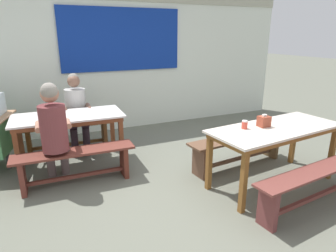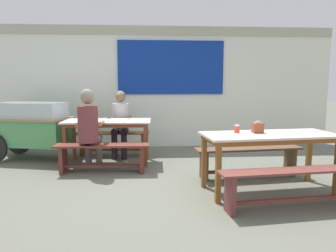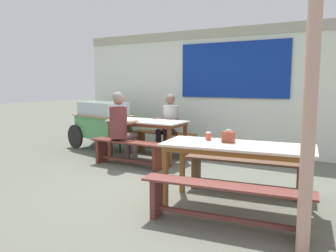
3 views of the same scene
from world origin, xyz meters
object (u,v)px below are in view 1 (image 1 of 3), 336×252
object	(u,v)px
bench_far_back	(68,133)
tissue_box	(264,121)
bench_near_front	(316,182)
person_left_back_turned	(54,129)
person_center_facing	(76,108)
dining_table_far	(69,121)
condiment_jar	(245,125)
dining_table_near	(275,133)
bench_far_front	(76,161)
bench_near_back	(238,146)

from	to	relation	value
bench_far_back	tissue_box	size ratio (longest dim) A/B	9.23
bench_near_front	person_left_back_turned	world-z (taller)	person_left_back_turned
person_center_facing	person_left_back_turned	world-z (taller)	person_left_back_turned
dining_table_far	condiment_jar	world-z (taller)	condiment_jar
dining_table_far	person_center_facing	world-z (taller)	person_center_facing
person_center_facing	person_left_back_turned	distance (m)	1.16
dining_table_near	condiment_jar	world-z (taller)	condiment_jar
bench_near_front	person_left_back_turned	distance (m)	3.11
bench_far_back	bench_far_front	bearing A→B (deg)	-91.64
person_left_back_turned	dining_table_far	bearing A→B (deg)	67.20
bench_far_front	bench_near_back	world-z (taller)	same
bench_far_back	condiment_jar	bearing A→B (deg)	-49.05
person_left_back_turned	tissue_box	size ratio (longest dim) A/B	8.58
dining_table_far	bench_near_back	bearing A→B (deg)	-24.82
bench_near_front	person_center_facing	distance (m)	3.55
bench_far_front	bench_near_front	world-z (taller)	same
condiment_jar	bench_near_back	bearing A→B (deg)	56.22
bench_far_back	tissue_box	bearing A→B (deg)	-45.56
dining_table_far	person_center_facing	distance (m)	0.57
dining_table_far	bench_near_front	distance (m)	3.26
dining_table_far	tissue_box	distance (m)	2.65
bench_far_front	person_center_facing	distance (m)	1.24
tissue_box	bench_far_front	bearing A→B (deg)	156.52
person_center_facing	condiment_jar	xyz separation A→B (m)	(1.69, -2.07, 0.10)
bench_near_front	tissue_box	size ratio (longest dim) A/B	11.39
person_left_back_turned	tissue_box	bearing A→B (deg)	-23.22
dining_table_near	bench_near_back	bearing A→B (deg)	95.98
bench_near_back	person_left_back_turned	distance (m)	2.52
person_center_facing	bench_near_back	bearing A→B (deg)	-37.68
bench_near_front	person_center_facing	bearing A→B (deg)	127.71
dining_table_far	bench_near_front	world-z (taller)	dining_table_far
bench_far_back	bench_near_back	distance (m)	2.73
bench_far_front	condiment_jar	bearing A→B (deg)	-25.71
dining_table_near	bench_near_back	world-z (taller)	dining_table_near
condiment_jar	bench_near_front	bearing A→B (deg)	-57.16
condiment_jar	tissue_box	bearing A→B (deg)	-5.94
bench_far_back	tissue_box	world-z (taller)	tissue_box
bench_near_front	person_center_facing	world-z (taller)	person_center_facing
tissue_box	condiment_jar	xyz separation A→B (m)	(-0.27, 0.03, -0.02)
dining_table_far	bench_near_back	distance (m)	2.46
dining_table_far	bench_near_back	xyz separation A→B (m)	(2.21, -1.02, -0.37)
dining_table_far	bench_far_back	size ratio (longest dim) A/B	1.07
bench_far_back	bench_near_back	world-z (taller)	same
dining_table_far	tissue_box	xyz separation A→B (m)	(2.14, -1.55, 0.15)
dining_table_near	bench_far_front	xyz separation A→B (m)	(-2.29, 1.02, -0.38)
dining_table_far	person_left_back_turned	size ratio (longest dim) A/B	1.15
tissue_box	condiment_jar	bearing A→B (deg)	174.06
bench_near_front	bench_far_front	bearing A→B (deg)	145.32
dining_table_near	tissue_box	size ratio (longest dim) A/B	11.57
bench_far_back	person_center_facing	xyz separation A→B (m)	(0.17, -0.07, 0.41)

